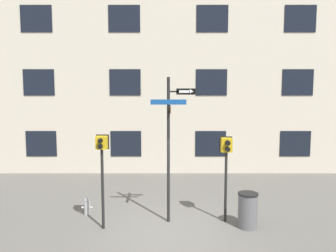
{
  "coord_description": "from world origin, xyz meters",
  "views": [
    {
      "loc": [
        -0.01,
        -8.71,
        3.88
      ],
      "look_at": [
        -0.0,
        0.76,
        2.88
      ],
      "focal_mm": 35.0,
      "sensor_mm": 36.0,
      "label": 1
    }
  ],
  "objects_px": {
    "pedestrian_signal_right": "(226,155)",
    "fire_hydrant": "(87,206)",
    "street_sign_pole": "(170,138)",
    "trash_bin": "(247,210)",
    "pedestrian_signal_left": "(101,157)"
  },
  "relations": [
    {
      "from": "pedestrian_signal_right",
      "to": "trash_bin",
      "type": "distance_m",
      "value": 1.66
    },
    {
      "from": "pedestrian_signal_left",
      "to": "trash_bin",
      "type": "height_order",
      "value": "pedestrian_signal_left"
    },
    {
      "from": "street_sign_pole",
      "to": "fire_hydrant",
      "type": "height_order",
      "value": "street_sign_pole"
    },
    {
      "from": "pedestrian_signal_right",
      "to": "trash_bin",
      "type": "bearing_deg",
      "value": -37.68
    },
    {
      "from": "fire_hydrant",
      "to": "trash_bin",
      "type": "xyz_separation_m",
      "value": [
        4.84,
        -0.98,
        0.24
      ]
    },
    {
      "from": "pedestrian_signal_left",
      "to": "trash_bin",
      "type": "relative_size",
      "value": 2.65
    },
    {
      "from": "pedestrian_signal_left",
      "to": "pedestrian_signal_right",
      "type": "height_order",
      "value": "pedestrian_signal_left"
    },
    {
      "from": "pedestrian_signal_right",
      "to": "trash_bin",
      "type": "relative_size",
      "value": 2.53
    },
    {
      "from": "street_sign_pole",
      "to": "pedestrian_signal_right",
      "type": "height_order",
      "value": "street_sign_pole"
    },
    {
      "from": "fire_hydrant",
      "to": "pedestrian_signal_right",
      "type": "bearing_deg",
      "value": -7.21
    },
    {
      "from": "street_sign_pole",
      "to": "pedestrian_signal_left",
      "type": "distance_m",
      "value": 2.04
    },
    {
      "from": "street_sign_pole",
      "to": "trash_bin",
      "type": "xyz_separation_m",
      "value": [
        2.2,
        -0.43,
        -2.04
      ]
    },
    {
      "from": "street_sign_pole",
      "to": "pedestrian_signal_right",
      "type": "distance_m",
      "value": 1.73
    },
    {
      "from": "pedestrian_signal_right",
      "to": "fire_hydrant",
      "type": "relative_size",
      "value": 4.6
    },
    {
      "from": "street_sign_pole",
      "to": "fire_hydrant",
      "type": "bearing_deg",
      "value": 168.26
    }
  ]
}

